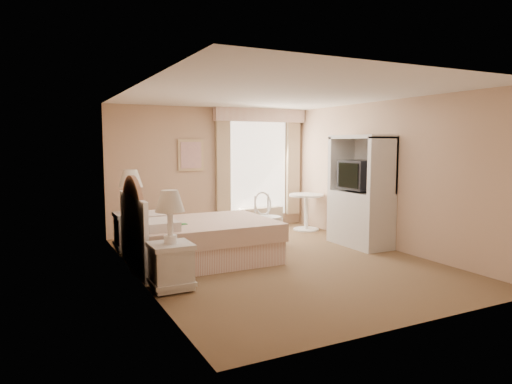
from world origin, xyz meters
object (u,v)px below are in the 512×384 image
nightstand_near (171,253)px  round_table (306,206)px  cafe_chair (266,213)px  armoire (361,200)px  bed (196,239)px  nightstand_far (132,221)px

nightstand_near → round_table: bearing=35.2°
nightstand_near → cafe_chair: (2.29, 1.84, 0.08)m
round_table → cafe_chair: cafe_chair is taller
nightstand_near → armoire: size_ratio=0.63×
nightstand_near → armoire: (3.65, 0.90, 0.34)m
bed → cafe_chair: 1.72m
bed → nightstand_far: nightstand_far is taller
cafe_chair → armoire: armoire is taller
armoire → cafe_chair: bearing=145.6°
bed → cafe_chair: bearing=23.9°
nightstand_far → cafe_chair: size_ratio=1.45×
nightstand_far → armoire: 3.92m
bed → nightstand_near: bed is taller
bed → armoire: armoire is taller
bed → cafe_chair: size_ratio=2.30×
nightstand_near → bed: bearing=57.8°
nightstand_near → cafe_chair: nightstand_near is taller
cafe_chair → nightstand_near: bearing=-160.9°
nightstand_near → round_table: size_ratio=1.62×
nightstand_far → cafe_chair: (2.29, -0.46, 0.03)m
nightstand_far → cafe_chair: nightstand_far is taller
bed → round_table: bed is taller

